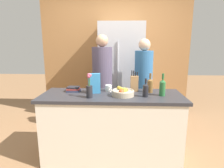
# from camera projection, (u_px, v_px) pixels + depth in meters

# --- Properties ---
(ground_plane) EXTENTS (14.00, 14.00, 0.00)m
(ground_plane) POSITION_uv_depth(u_px,v_px,m) (112.00, 156.00, 2.62)
(ground_plane) COLOR #936B47
(kitchen_island) EXTENTS (1.84, 0.67, 0.89)m
(kitchen_island) POSITION_uv_depth(u_px,v_px,m) (112.00, 126.00, 2.52)
(kitchen_island) COLOR silver
(kitchen_island) RESTS_ON ground_plane
(back_wall_wood) EXTENTS (3.04, 0.12, 2.60)m
(back_wall_wood) POSITION_uv_depth(u_px,v_px,m) (115.00, 55.00, 3.94)
(back_wall_wood) COLOR #9E6B3D
(back_wall_wood) RESTS_ON ground_plane
(refrigerator) EXTENTS (0.83, 0.63, 1.92)m
(refrigerator) POSITION_uv_depth(u_px,v_px,m) (121.00, 74.00, 3.66)
(refrigerator) COLOR #B7B7BC
(refrigerator) RESTS_ON ground_plane
(fruit_bowl) EXTENTS (0.28, 0.28, 0.11)m
(fruit_bowl) POSITION_uv_depth(u_px,v_px,m) (123.00, 92.00, 2.36)
(fruit_bowl) COLOR tan
(fruit_bowl) RESTS_ON kitchen_island
(knife_block) EXTENTS (0.10, 0.09, 0.29)m
(knife_block) POSITION_uv_depth(u_px,v_px,m) (134.00, 83.00, 2.58)
(knife_block) COLOR #A87A4C
(knife_block) RESTS_ON kitchen_island
(flower_vase) EXTENTS (0.08, 0.08, 0.30)m
(flower_vase) POSITION_uv_depth(u_px,v_px,m) (89.00, 88.00, 2.26)
(flower_vase) COLOR #232328
(flower_vase) RESTS_ON kitchen_island
(cereal_box) EXTENTS (0.17, 0.09, 0.26)m
(cereal_box) POSITION_uv_depth(u_px,v_px,m) (94.00, 83.00, 2.46)
(cereal_box) COLOR teal
(cereal_box) RESTS_ON kitchen_island
(coffee_mug) EXTENTS (0.09, 0.12, 0.09)m
(coffee_mug) POSITION_uv_depth(u_px,v_px,m) (109.00, 88.00, 2.59)
(coffee_mug) COLOR silver
(coffee_mug) RESTS_ON kitchen_island
(book_stack) EXTENTS (0.19, 0.16, 0.06)m
(book_stack) POSITION_uv_depth(u_px,v_px,m) (73.00, 89.00, 2.58)
(book_stack) COLOR #2D334C
(book_stack) RESTS_ON kitchen_island
(bottle_oil) EXTENTS (0.08, 0.08, 0.26)m
(bottle_oil) POSITION_uv_depth(u_px,v_px,m) (150.00, 85.00, 2.51)
(bottle_oil) COLOR brown
(bottle_oil) RESTS_ON kitchen_island
(bottle_vinegar) EXTENTS (0.07, 0.07, 0.23)m
(bottle_vinegar) POSITION_uv_depth(u_px,v_px,m) (146.00, 90.00, 2.30)
(bottle_vinegar) COLOR black
(bottle_vinegar) RESTS_ON kitchen_island
(bottle_wine) EXTENTS (0.08, 0.08, 0.28)m
(bottle_wine) POSITION_uv_depth(u_px,v_px,m) (162.00, 87.00, 2.35)
(bottle_wine) COLOR #286633
(bottle_wine) RESTS_ON kitchen_island
(person_at_sink) EXTENTS (0.33, 0.33, 1.68)m
(person_at_sink) POSITION_uv_depth(u_px,v_px,m) (102.00, 80.00, 3.09)
(person_at_sink) COLOR #383842
(person_at_sink) RESTS_ON ground_plane
(person_in_blue) EXTENTS (0.29, 0.29, 1.62)m
(person_in_blue) POSITION_uv_depth(u_px,v_px,m) (143.00, 82.00, 3.08)
(person_in_blue) COLOR #383842
(person_in_blue) RESTS_ON ground_plane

